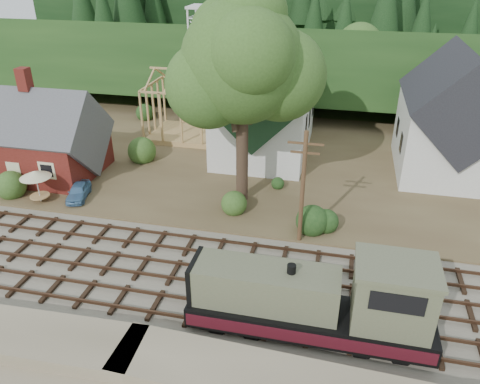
# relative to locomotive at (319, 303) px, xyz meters

# --- Properties ---
(ground) EXTENTS (140.00, 140.00, 0.00)m
(ground) POSITION_rel_locomotive_xyz_m (-8.82, 3.00, -2.13)
(ground) COLOR #384C1E
(ground) RESTS_ON ground
(railroad_bed) EXTENTS (64.00, 11.00, 0.16)m
(railroad_bed) POSITION_rel_locomotive_xyz_m (-8.82, 3.00, -2.05)
(railroad_bed) COLOR #726B5B
(railroad_bed) RESTS_ON ground
(village_flat) EXTENTS (64.00, 26.00, 0.30)m
(village_flat) POSITION_rel_locomotive_xyz_m (-8.82, 21.00, -1.98)
(village_flat) COLOR brown
(village_flat) RESTS_ON ground
(hillside) EXTENTS (70.00, 28.96, 12.74)m
(hillside) POSITION_rel_locomotive_xyz_m (-8.82, 45.00, -2.13)
(hillside) COLOR #1E3F19
(hillside) RESTS_ON ground
(ridge) EXTENTS (80.00, 20.00, 12.00)m
(ridge) POSITION_rel_locomotive_xyz_m (-8.82, 61.00, -2.13)
(ridge) COLOR black
(ridge) RESTS_ON ground
(depot) EXTENTS (10.80, 7.41, 9.00)m
(depot) POSITION_rel_locomotive_xyz_m (-24.82, 14.00, 1.09)
(depot) COLOR #531913
(depot) RESTS_ON village_flat
(church) EXTENTS (8.40, 15.17, 13.00)m
(church) POSITION_rel_locomotive_xyz_m (-6.82, 22.68, 3.05)
(church) COLOR silver
(church) RESTS_ON village_flat
(farmhouse) EXTENTS (8.40, 10.80, 10.60)m
(farmhouse) POSITION_rel_locomotive_xyz_m (9.18, 22.00, 2.74)
(farmhouse) COLOR silver
(farmhouse) RESTS_ON village_flat
(timber_frame) EXTENTS (8.20, 6.20, 6.99)m
(timber_frame) POSITION_rel_locomotive_xyz_m (-14.82, 25.00, 1.14)
(timber_frame) COLOR tan
(timber_frame) RESTS_ON village_flat
(lattice_tower) EXTENTS (3.20, 3.20, 12.12)m
(lattice_tower) POSITION_rel_locomotive_xyz_m (-14.82, 31.00, 7.90)
(lattice_tower) COLOR silver
(lattice_tower) RESTS_ON village_flat
(big_tree) EXTENTS (10.90, 8.40, 14.70)m
(big_tree) POSITION_rel_locomotive_xyz_m (-6.65, 13.08, 8.09)
(big_tree) COLOR #38281E
(big_tree) RESTS_ON village_flat
(telegraph_pole_near) EXTENTS (2.20, 0.28, 8.00)m
(telegraph_pole_near) POSITION_rel_locomotive_xyz_m (-1.82, 8.20, 2.12)
(telegraph_pole_near) COLOR #4C331E
(telegraph_pole_near) RESTS_ON ground
(locomotive) EXTENTS (12.02, 3.00, 4.81)m
(locomotive) POSITION_rel_locomotive_xyz_m (0.00, 0.00, 0.00)
(locomotive) COLOR black
(locomotive) RESTS_ON railroad_bed
(car_blue) EXTENTS (2.15, 3.59, 1.15)m
(car_blue) POSITION_rel_locomotive_xyz_m (-19.25, 10.29, -1.26)
(car_blue) COLOR #4F7EAA
(car_blue) RESTS_ON village_flat
(patio_set) EXTENTS (2.31, 2.31, 2.58)m
(patio_set) POSITION_rel_locomotive_xyz_m (-21.88, 9.14, 0.36)
(patio_set) COLOR silver
(patio_set) RESTS_ON village_flat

